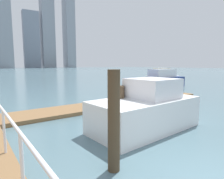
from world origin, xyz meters
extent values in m
plane|color=slate|center=(0.00, 20.00, 0.00)|extent=(300.00, 300.00, 0.00)
cube|color=olive|center=(3.56, 8.19, 0.09)|extent=(14.12, 2.00, 0.18)
cylinder|color=white|center=(-3.15, 1.91, 0.93)|extent=(0.06, 0.06, 1.05)
cylinder|color=white|center=(-3.15, 3.82, 0.93)|extent=(0.06, 0.06, 1.05)
cylinder|color=brown|center=(0.95, 4.54, 0.84)|extent=(0.32, 0.32, 1.68)
cylinder|color=#473826|center=(-1.11, 2.22, 1.19)|extent=(0.29, 0.29, 2.39)
cube|color=navy|center=(12.48, 12.72, 0.58)|extent=(7.38, 2.31, 1.15)
cube|color=white|center=(13.44, 12.69, 1.59)|extent=(2.96, 1.74, 0.87)
cube|color=white|center=(16.84, 15.25, 0.54)|extent=(4.72, 2.65, 1.09)
cube|color=beige|center=(16.56, 15.32, 1.59)|extent=(2.06, 1.71, 1.00)
cube|color=white|center=(1.63, 3.85, 0.60)|extent=(4.42, 2.26, 1.20)
cube|color=white|center=(2.01, 3.86, 1.58)|extent=(1.78, 1.73, 0.76)
cube|color=#8C939E|center=(17.95, 158.71, 23.65)|extent=(11.42, 11.40, 47.30)
cube|color=gray|center=(39.74, 170.14, 23.03)|extent=(12.88, 6.71, 46.06)
cube|color=#8C939E|center=(54.14, 172.19, 43.57)|extent=(11.53, 7.31, 87.14)
cube|color=#8C939E|center=(72.73, 169.16, 39.88)|extent=(8.32, 10.70, 79.77)
camera|label=1|loc=(-3.71, -1.23, 2.49)|focal=30.97mm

